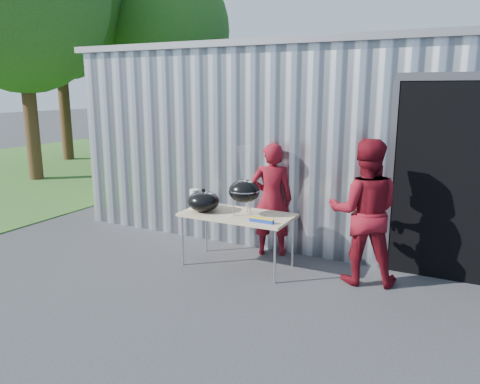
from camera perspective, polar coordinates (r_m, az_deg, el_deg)
The scene contains 12 objects.
ground at distance 5.98m, azimuth -6.24°, elevation -11.31°, with size 80.00×80.00×0.00m, color #2E2E31.
building at distance 9.42m, azimuth 14.02°, elevation 6.86°, with size 8.20×6.20×3.10m.
grass_patch at distance 16.19m, azimuth -21.50°, elevation 3.13°, with size 10.00×12.00×0.02m, color #2D591E.
tree_far at distance 16.67m, azimuth -8.50°, elevation 18.82°, with size 3.96×3.96×6.56m.
folding_table at distance 6.35m, azimuth -0.33°, elevation -3.00°, with size 1.50×0.75×0.75m.
kettle_grill at distance 6.15m, azimuth 0.51°, elevation 0.94°, with size 0.42×0.42×0.93m.
grill_lid at distance 6.44m, azimuth -4.46°, elevation -1.12°, with size 0.44×0.44×0.32m.
paper_towels at distance 6.58m, azimuth -5.59°, elevation -0.88°, with size 0.12×0.12×0.28m, color white.
white_tub at distance 6.72m, azimuth -3.87°, elevation -1.35°, with size 0.20×0.15×0.10m, color white.
foil_box at distance 5.91m, azimuth 2.64°, elevation -3.47°, with size 0.32×0.05×0.06m.
person_cook at distance 6.81m, azimuth 3.87°, elevation -0.93°, with size 0.60×0.40×1.66m, color maroon.
person_bystander at distance 5.99m, azimuth 14.90°, elevation -2.36°, with size 0.89×0.69×1.82m, color maroon.
Camera 1 is at (3.04, -4.55, 2.41)m, focal length 35.00 mm.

